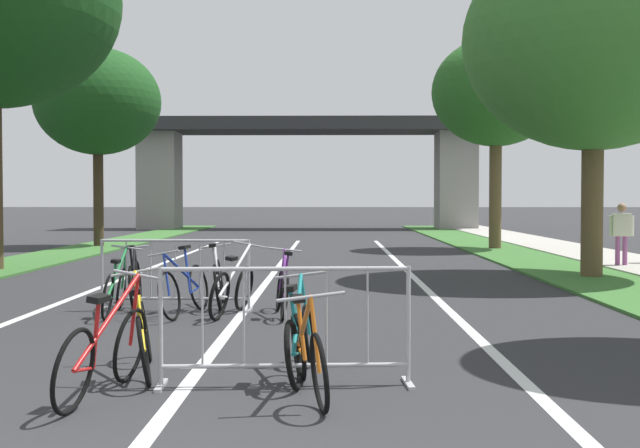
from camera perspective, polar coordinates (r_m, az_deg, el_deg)
grass_verge_left at (r=24.20m, az=-18.02°, el=-2.10°), size 2.16×48.49×0.05m
grass_verge_right at (r=23.50m, az=13.73°, el=-2.18°), size 2.16×48.49×0.05m
sidewalk_path_right at (r=24.10m, az=18.93°, el=-2.09°), size 2.33×48.49×0.08m
lane_stripe_center at (r=17.17m, az=-3.46°, el=-3.66°), size 0.14×28.05×0.01m
lane_stripe_right_lane at (r=17.21m, az=6.56°, el=-3.66°), size 0.14×28.05×0.01m
lane_stripe_left_lane at (r=17.64m, az=-13.23°, el=-3.56°), size 0.14×28.05×0.01m
overpass_bridge at (r=43.18m, az=-0.90°, el=5.17°), size 20.86×4.07×5.88m
tree_left_cypress_far at (r=28.22m, az=-15.53°, el=8.36°), size 4.22×4.22×6.70m
tree_right_oak_near at (r=17.69m, az=18.89°, el=12.26°), size 5.33×5.33×7.16m
tree_right_maple_mid at (r=26.51m, az=12.40°, el=9.10°), size 4.09×4.09×6.79m
crowd_barrier_nearest at (r=7.07m, az=-2.48°, el=-7.35°), size 2.25×0.56×1.05m
crowd_barrier_second at (r=11.93m, az=-10.26°, el=-3.62°), size 2.24×0.49×1.05m
bicycle_yellow_0 at (r=7.74m, az=-12.42°, el=-7.75°), size 0.68×1.70×0.97m
bicycle_red_1 at (r=6.90m, az=-15.05°, el=-8.76°), size 0.60×1.77×1.02m
bicycle_green_2 at (r=11.69m, az=-14.34°, el=-4.52°), size 0.45×1.65×0.97m
bicycle_purple_3 at (r=11.27m, az=-2.67°, el=-4.71°), size 0.49×1.62×0.94m
bicycle_blue_4 at (r=11.46m, az=-9.62°, el=-4.50°), size 0.68×1.77×0.97m
bicycle_orange_5 at (r=6.73m, az=-0.90°, el=-9.19°), size 0.53×1.70×0.93m
bicycle_black_6 at (r=12.61m, az=-13.01°, el=-4.02°), size 0.51×1.66×0.95m
bicycle_teal_7 at (r=7.45m, az=-1.33°, el=-8.20°), size 0.51×1.66×0.94m
bicycle_white_8 at (r=11.29m, az=-6.22°, el=-4.65°), size 0.72×1.66×1.03m
bicycle_silver_9 at (r=12.24m, az=-7.22°, el=-4.09°), size 0.53×1.71×0.98m
pedestrian_with_backpack at (r=20.12m, az=20.64°, el=-0.32°), size 0.55×0.32×1.53m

